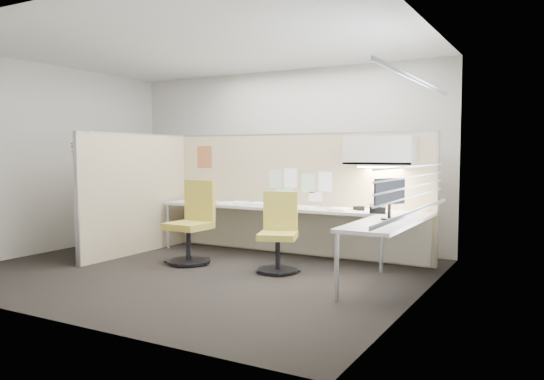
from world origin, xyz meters
The scene contains 28 objects.
floor centered at (0.00, 0.00, -0.01)m, with size 5.50×4.50×0.01m, color black.
ceiling centered at (0.00, 0.00, 2.80)m, with size 5.50×4.50×0.01m, color white.
wall_back centered at (0.00, 2.25, 1.40)m, with size 5.50×0.02×2.80m, color beige.
wall_front centered at (0.00, -2.25, 1.40)m, with size 5.50×0.02×2.80m, color beige.
wall_left centered at (-2.75, 0.00, 1.40)m, with size 0.02×4.50×2.80m, color beige.
wall_right centered at (2.75, 0.00, 1.40)m, with size 0.02×4.50×2.80m, color beige.
window_pane centered at (2.73, 0.00, 1.55)m, with size 0.01×2.80×1.30m, color #A3AEBE.
partition_back centered at (0.55, 1.60, 0.88)m, with size 4.10×0.06×1.75m, color tan.
partition_left centered at (-1.50, 0.50, 0.88)m, with size 0.06×2.20×1.75m, color tan.
desk centered at (0.93, 1.13, 0.60)m, with size 4.00×2.07×0.73m.
overhead_bin centered at (1.90, 1.39, 1.51)m, with size 0.90×0.36×0.38m, color beige.
task_light_strip centered at (1.90, 1.39, 1.30)m, with size 0.60×0.06×0.02m, color #FFEABF.
pinned_papers centered at (0.63, 1.57, 1.03)m, with size 1.01×0.00×0.47m.
poster centered at (-1.05, 1.57, 1.42)m, with size 0.28×0.00×0.35m, color orange.
chair_left centered at (-0.36, 0.34, 0.51)m, with size 0.58×0.58×1.10m.
chair_right centered at (0.90, 0.46, 0.46)m, with size 0.58×0.60×0.98m.
monitor centered at (2.30, 0.49, 1.00)m, with size 0.24×0.40×0.47m.
phone centered at (1.96, 1.10, 0.78)m, with size 0.26×0.25×0.12m.
stapler centered at (1.64, 1.32, 0.76)m, with size 0.14×0.04×0.05m, color black.
tape_dispenser centered at (1.69, 1.28, 0.76)m, with size 0.10×0.06×0.06m, color black.
coat_hook centered at (-1.58, -0.40, 1.42)m, with size 0.18×0.44×1.32m.
paper_stack_0 centered at (-0.91, 1.29, 0.75)m, with size 0.23×0.30×0.03m, color white.
paper_stack_1 centered at (-0.26, 1.32, 0.74)m, with size 0.23×0.30×0.02m, color white.
paper_stack_2 centered at (0.18, 1.20, 0.75)m, with size 0.23×0.30×0.04m, color white.
paper_stack_3 centered at (0.86, 1.29, 0.74)m, with size 0.23×0.30×0.01m, color white.
paper_stack_4 centered at (1.43, 1.18, 0.74)m, with size 0.23×0.30×0.03m, color white.
paper_stack_5 centered at (2.30, 0.68, 0.74)m, with size 0.23×0.30×0.02m, color white.
paper_stack_6 centered at (-0.36, 1.20, 0.74)m, with size 0.23×0.30×0.02m, color white.
Camera 1 is at (4.03, -5.33, 1.48)m, focal length 35.00 mm.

